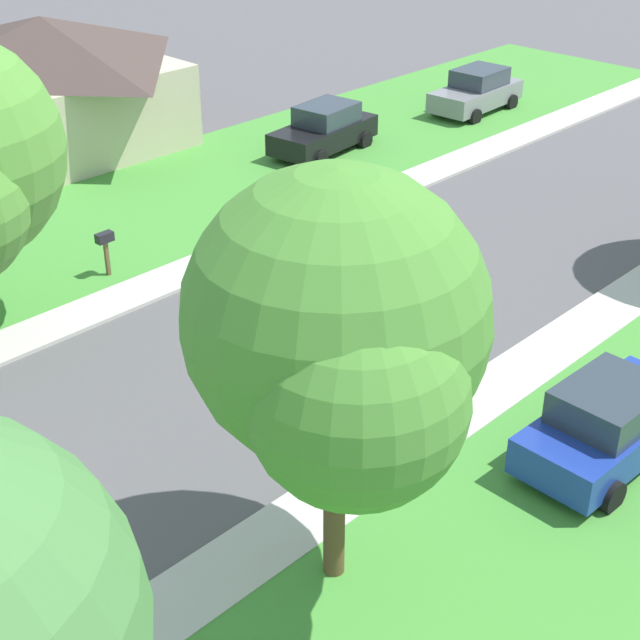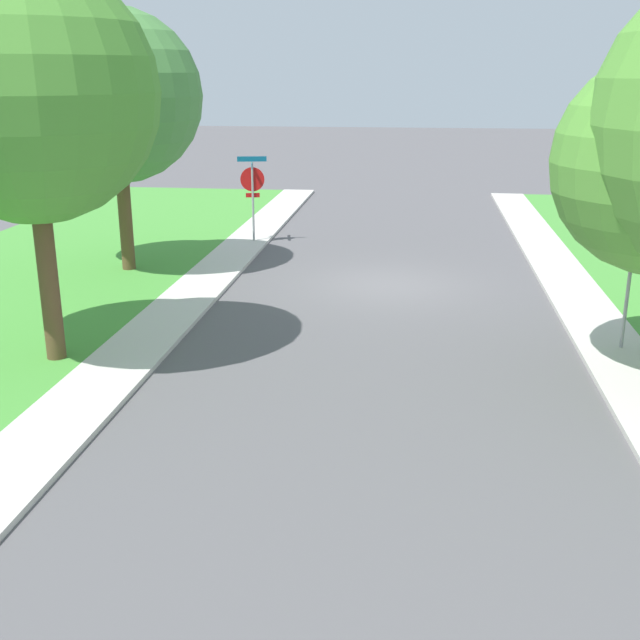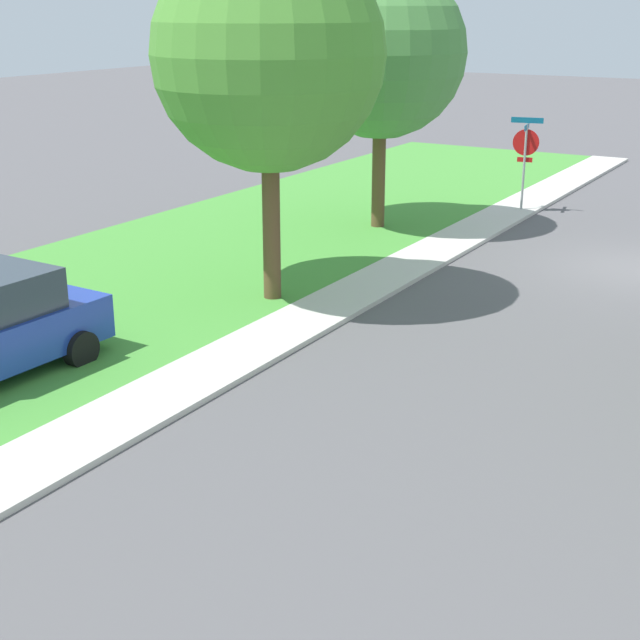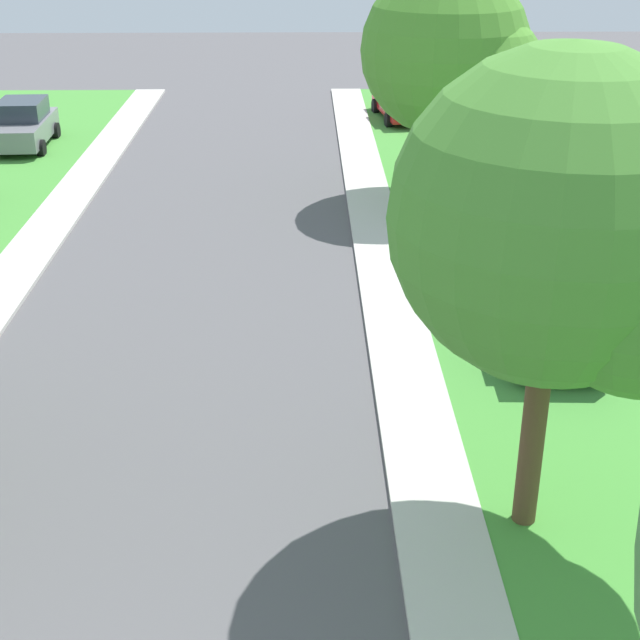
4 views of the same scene
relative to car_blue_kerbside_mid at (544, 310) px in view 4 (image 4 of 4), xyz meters
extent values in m
cube|color=beige|center=(-2.98, -0.42, -0.82)|extent=(1.40, 56.00, 0.10)
cube|color=#479338|center=(1.72, -0.42, -0.83)|extent=(8.00, 56.00, 0.08)
cube|color=#1E389E|center=(0.00, 0.05, -0.17)|extent=(1.95, 4.36, 0.76)
cube|color=#2D3842|center=(-0.01, -0.15, 0.55)|extent=(1.67, 2.15, 0.68)
cylinder|color=black|center=(-0.85, 1.42, -0.55)|extent=(0.26, 0.65, 0.64)
cylinder|color=black|center=(0.95, 1.35, -0.55)|extent=(0.26, 0.65, 0.64)
cylinder|color=black|center=(-0.94, -1.25, -0.55)|extent=(0.26, 0.65, 0.64)
cylinder|color=black|center=(0.85, -1.31, -0.55)|extent=(0.26, 0.65, 0.64)
cube|color=red|center=(-0.85, 21.34, -0.17)|extent=(2.34, 4.50, 0.76)
cube|color=#2D3842|center=(-0.82, 21.15, 0.55)|extent=(1.86, 2.29, 0.68)
cylinder|color=black|center=(-1.92, 22.55, -0.55)|extent=(0.32, 0.67, 0.64)
cylinder|color=black|center=(-0.13, 22.78, -0.55)|extent=(0.32, 0.67, 0.64)
cylinder|color=black|center=(-1.57, 19.91, -0.55)|extent=(0.32, 0.67, 0.64)
cylinder|color=black|center=(0.21, 20.14, -0.55)|extent=(0.32, 0.67, 0.64)
cube|color=gray|center=(-15.51, 16.93, -0.17)|extent=(1.98, 4.37, 0.76)
cube|color=#2D3842|center=(-15.51, 17.13, 0.55)|extent=(1.69, 2.17, 0.68)
cylinder|color=black|center=(-14.55, 15.64, -0.55)|extent=(0.27, 0.65, 0.64)
cylinder|color=black|center=(-14.66, 18.30, -0.55)|extent=(0.27, 0.65, 0.64)
cylinder|color=black|center=(-16.46, 18.23, -0.55)|extent=(0.27, 0.65, 0.64)
cylinder|color=brown|center=(-0.83, 10.51, 0.52)|extent=(0.36, 0.36, 2.80)
sphere|color=#4F942F|center=(-0.83, 10.51, 3.68)|extent=(5.01, 5.01, 5.01)
sphere|color=#4F942F|center=(0.30, 9.76, 3.05)|extent=(3.51, 3.51, 3.51)
cylinder|color=brown|center=(-1.68, -6.02, 0.81)|extent=(0.36, 0.36, 3.37)
sphere|color=#4D8F34|center=(-1.68, -6.02, 4.08)|extent=(4.54, 4.54, 4.54)
camera|label=1|loc=(6.59, -14.88, 10.81)|focal=53.99mm
camera|label=2|loc=(-8.42, 7.25, 4.43)|focal=43.80mm
camera|label=3|loc=(-11.94, 9.40, 4.97)|focal=52.35mm
camera|label=4|loc=(-5.01, -17.58, 8.01)|focal=52.01mm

